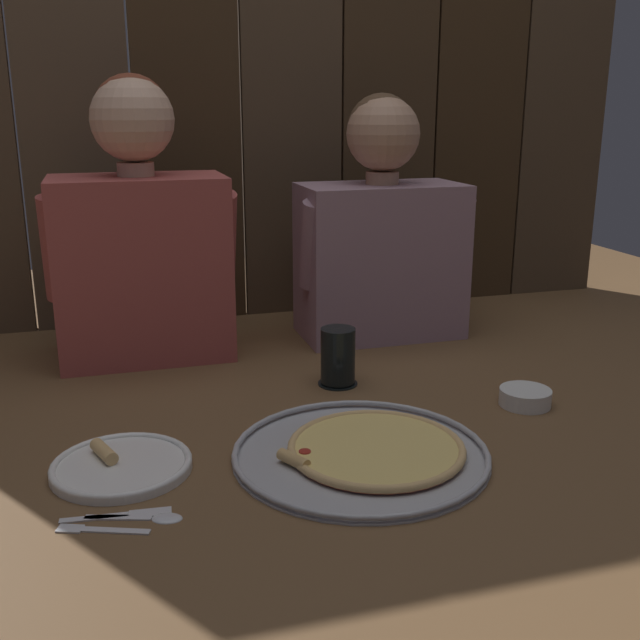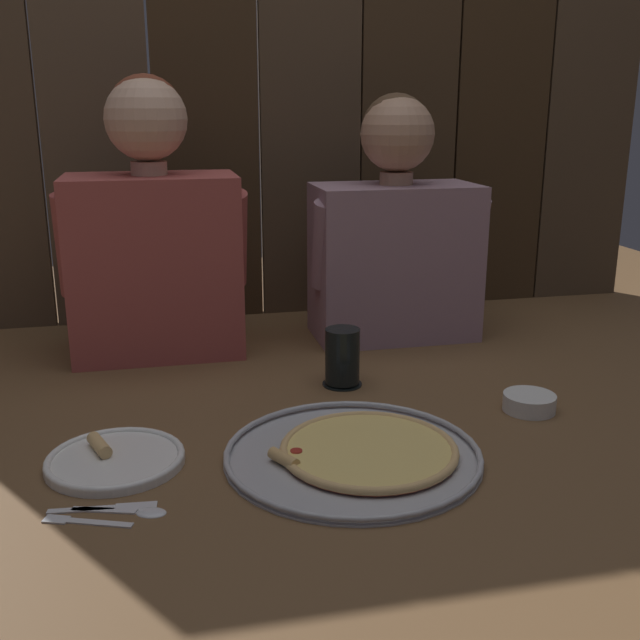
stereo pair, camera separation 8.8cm
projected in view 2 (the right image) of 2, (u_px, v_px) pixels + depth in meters
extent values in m
plane|color=brown|center=(330.00, 432.00, 1.33)|extent=(3.20, 3.20, 0.00)
cylinder|color=#B2B2B7|center=(353.00, 456.00, 1.23)|extent=(0.43, 0.43, 0.01)
torus|color=#B2B2B7|center=(353.00, 452.00, 1.23)|extent=(0.43, 0.43, 0.01)
cylinder|color=#B23823|center=(369.00, 452.00, 1.24)|extent=(0.29, 0.29, 0.00)
cylinder|color=#F4D170|center=(369.00, 449.00, 1.24)|extent=(0.28, 0.28, 0.01)
torus|color=tan|center=(369.00, 449.00, 1.24)|extent=(0.30, 0.30, 0.01)
cube|color=#EFC660|center=(306.00, 453.00, 1.23)|extent=(0.11, 0.10, 0.01)
cylinder|color=tan|center=(284.00, 459.00, 1.20)|extent=(0.05, 0.06, 0.02)
cylinder|color=#A3281E|center=(296.00, 451.00, 1.22)|extent=(0.02, 0.02, 0.00)
cylinder|color=white|center=(116.00, 461.00, 1.21)|extent=(0.22, 0.22, 0.01)
torus|color=white|center=(115.00, 458.00, 1.21)|extent=(0.22, 0.22, 0.01)
cylinder|color=tan|center=(99.00, 445.00, 1.23)|extent=(0.04, 0.07, 0.02)
cylinder|color=black|center=(342.00, 383.00, 1.56)|extent=(0.08, 0.08, 0.01)
cylinder|color=black|center=(342.00, 356.00, 1.54)|extent=(0.07, 0.07, 0.12)
cylinder|color=white|center=(529.00, 402.00, 1.42)|extent=(0.10, 0.10, 0.03)
cylinder|color=#B23823|center=(530.00, 398.00, 1.42)|extent=(0.08, 0.08, 0.02)
cube|color=silver|center=(100.00, 522.00, 1.04)|extent=(0.09, 0.05, 0.01)
cube|color=silver|center=(56.00, 519.00, 1.05)|extent=(0.04, 0.03, 0.01)
cube|color=silver|center=(81.00, 509.00, 1.08)|extent=(0.10, 0.02, 0.01)
cube|color=silver|center=(136.00, 506.00, 1.09)|extent=(0.06, 0.03, 0.00)
cube|color=silver|center=(104.00, 509.00, 1.07)|extent=(0.09, 0.04, 0.01)
ellipsoid|color=silver|center=(151.00, 510.00, 1.07)|extent=(0.05, 0.04, 0.01)
cube|color=#AD4C47|center=(155.00, 266.00, 1.72)|extent=(0.38, 0.23, 0.41)
cylinder|color=#DBAD8E|center=(149.00, 168.00, 1.66)|extent=(0.08, 0.08, 0.03)
sphere|color=#DBAD8E|center=(146.00, 119.00, 1.63)|extent=(0.18, 0.18, 0.18)
sphere|color=brown|center=(146.00, 113.00, 1.64)|extent=(0.17, 0.17, 0.17)
cylinder|color=#AD4C47|center=(74.00, 245.00, 1.63)|extent=(0.08, 0.11, 0.24)
cylinder|color=#AD4C47|center=(230.00, 239.00, 1.70)|extent=(0.08, 0.14, 0.24)
cube|color=gray|center=(394.00, 262.00, 1.85)|extent=(0.39, 0.22, 0.38)
cylinder|color=tan|center=(396.00, 178.00, 1.79)|extent=(0.08, 0.08, 0.03)
sphere|color=tan|center=(398.00, 134.00, 1.76)|extent=(0.18, 0.18, 0.18)
sphere|color=brown|center=(396.00, 128.00, 1.77)|extent=(0.16, 0.16, 0.16)
cylinder|color=gray|center=(328.00, 245.00, 1.75)|extent=(0.08, 0.12, 0.22)
cylinder|color=gray|center=(469.00, 239.00, 1.83)|extent=(0.08, 0.13, 0.22)
cube|color=brown|center=(93.00, 88.00, 1.85)|extent=(0.27, 0.03, 1.20)
cube|color=#3F2E1C|center=(205.00, 89.00, 1.91)|extent=(0.27, 0.03, 1.20)
cube|color=#4D3B29|center=(310.00, 89.00, 1.97)|extent=(0.27, 0.03, 1.20)
cube|color=#412F1E|center=(409.00, 90.00, 2.02)|extent=(0.27, 0.03, 1.20)
cube|color=#3D2B19|center=(503.00, 90.00, 2.08)|extent=(0.27, 0.03, 1.20)
cube|color=#4B3A28|center=(592.00, 91.00, 2.14)|extent=(0.27, 0.03, 1.20)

